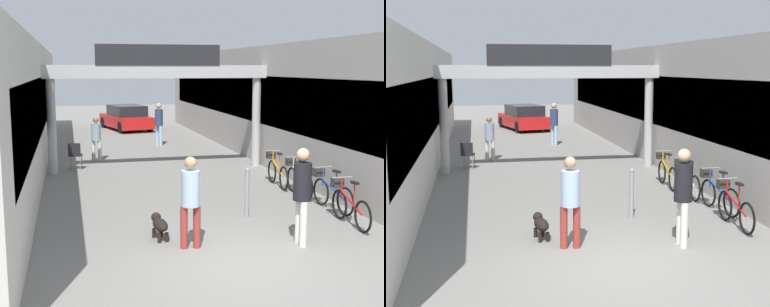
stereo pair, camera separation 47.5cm
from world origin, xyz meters
The scene contains 16 objects.
ground_plane centered at (0.00, 0.00, 0.00)m, with size 80.00×80.00×0.00m, color gray.
storefront_left centered at (-5.09, 11.00, 2.03)m, with size 3.00×26.00×4.06m.
storefront_right centered at (5.09, 11.00, 2.03)m, with size 3.00×26.00×4.06m.
arcade_sign_gateway centered at (0.00, 8.77, 2.87)m, with size 7.40×0.47×4.04m.
pedestrian_with_dog centered at (-0.71, 1.06, 0.99)m, with size 0.39×0.37×1.73m.
pedestrian_companion centered at (1.37, 0.79, 1.07)m, with size 0.36×0.39×1.85m.
pedestrian_carrying_crate centered at (-1.89, 11.03, 0.90)m, with size 0.45×0.45×1.59m.
pedestrian_elderly_walking centered at (0.95, 14.35, 1.06)m, with size 0.45×0.45×1.83m.
dog_on_leash centered at (-1.18, 1.72, 0.30)m, with size 0.34×0.68×0.48m.
bicycle_red_nearest centered at (2.92, 1.80, 0.44)m, with size 0.46×1.69×0.98m.
bicycle_blue_second centered at (3.13, 3.00, 0.44)m, with size 0.46×1.69×0.98m.
bicycle_silver_third centered at (2.99, 4.53, 0.44)m, with size 0.46×1.69×0.98m.
bicycle_orange_farthest centered at (2.87, 5.71, 0.44)m, with size 0.46×1.69×0.98m.
bollard_post_metal centered at (0.98, 2.78, 0.57)m, with size 0.10×0.10×1.13m.
cafe_chair_black_nearer centered at (-2.67, 9.47, 0.54)m, with size 0.47×0.47×0.89m.
parked_car_red centered at (0.22, 20.58, 0.64)m, with size 2.64×4.30×1.33m.
Camera 1 is at (-2.85, -8.24, 3.32)m, focal length 50.00 mm.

